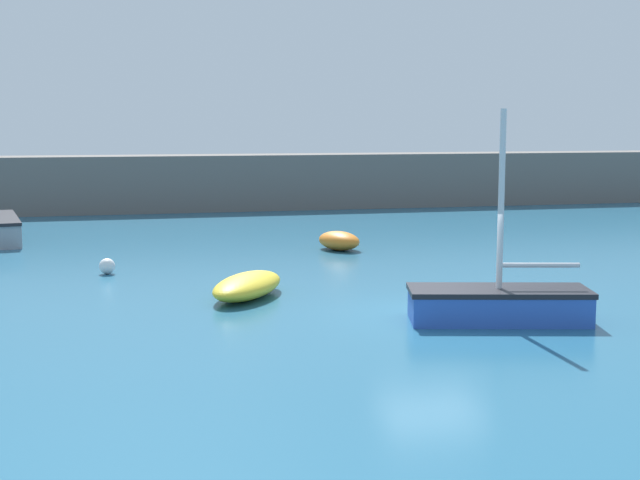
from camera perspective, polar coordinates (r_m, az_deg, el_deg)
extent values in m
cube|color=#235B7A|center=(21.42, 7.23, -5.10)|extent=(120.00, 120.00, 0.20)
cube|color=#66605B|center=(47.14, -4.29, 3.73)|extent=(54.44, 2.72, 2.87)
ellipsoid|color=yellow|center=(23.44, -4.67, -2.93)|extent=(2.86, 3.52, 0.63)
cube|color=#2D56B7|center=(20.96, 11.34, -4.26)|extent=(4.28, 2.40, 0.67)
cube|color=black|center=(20.88, 11.37, -3.20)|extent=(4.37, 2.45, 0.12)
cylinder|color=silver|center=(20.60, 11.52, 2.39)|extent=(0.14, 0.14, 4.20)
cylinder|color=silver|center=(20.97, 13.87, -1.57)|extent=(1.80, 0.54, 0.11)
ellipsoid|color=orange|center=(32.00, 1.23, -0.04)|extent=(1.79, 2.17, 0.68)
sphere|color=white|center=(27.71, -13.47, -1.64)|extent=(0.48, 0.48, 0.48)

